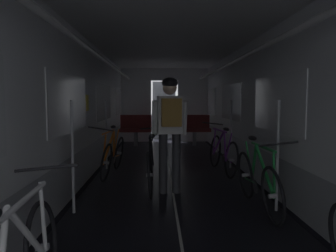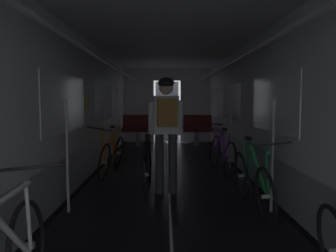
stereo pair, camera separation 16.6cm
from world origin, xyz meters
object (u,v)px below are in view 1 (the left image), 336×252
at_px(bench_seat_far_right, 194,127).
at_px(bench_seat_far_left, 136,127).
at_px(bicycle_orange, 113,155).
at_px(bicycle_black_in_aisle, 151,165).
at_px(person_cyclist_aisle, 170,122).
at_px(bicycle_green, 257,180).
at_px(bicycle_purple, 223,153).

bearing_deg(bench_seat_far_right, bench_seat_far_left, 180.00).
distance_m(bicycle_orange, bicycle_black_in_aisle, 1.21).
bearing_deg(bicycle_orange, bench_seat_far_left, 87.62).
distance_m(bench_seat_far_right, bicycle_black_in_aisle, 5.05).
bearing_deg(person_cyclist_aisle, bicycle_orange, 129.57).
bearing_deg(bench_seat_far_right, person_cyclist_aisle, -100.36).
bearing_deg(bench_seat_far_right, bicycle_green, -88.64).
distance_m(bicycle_purple, bicycle_black_in_aisle, 1.77).
height_order(bicycle_orange, bicycle_green, bicycle_orange).
distance_m(bench_seat_far_left, bicycle_purple, 4.24).
xyz_separation_m(bicycle_orange, bicycle_green, (2.10, -2.01, 0.00)).
bearing_deg(bicycle_purple, bicycle_green, -89.60).
bearing_deg(bicycle_green, bench_seat_far_right, 91.36).
bearing_deg(bicycle_purple, bicycle_black_in_aisle, -140.61).
xyz_separation_m(bicycle_green, bicycle_black_in_aisle, (-1.38, 1.04, 0.00)).
height_order(bench_seat_far_left, bicycle_green, bench_seat_far_left).
height_order(bench_seat_far_left, bicycle_purple, same).
bearing_deg(bicycle_green, bicycle_black_in_aisle, 143.04).
bearing_deg(person_cyclist_aisle, bench_seat_far_left, 99.44).
relative_size(bicycle_green, bicycle_black_in_aisle, 1.00).
relative_size(bench_seat_far_right, bicycle_purple, 0.58).
bearing_deg(bicycle_green, person_cyclist_aisle, 144.49).
relative_size(bicycle_orange, person_cyclist_aisle, 0.98).
bearing_deg(bench_seat_far_left, person_cyclist_aisle, -80.56).
xyz_separation_m(bicycle_orange, bicycle_black_in_aisle, (0.72, -0.97, 0.00)).
xyz_separation_m(bench_seat_far_left, bicycle_orange, (-0.16, -3.92, -0.19)).
bearing_deg(bicycle_purple, bicycle_orange, -175.86).
relative_size(bench_seat_far_right, bicycle_black_in_aisle, 0.58).
bearing_deg(bench_seat_far_right, bicycle_black_in_aisle, -104.22).
xyz_separation_m(bicycle_purple, bicycle_green, (0.02, -2.16, 0.00)).
distance_m(bench_seat_far_right, bicycle_green, 5.93).
distance_m(bicycle_purple, bicycle_green, 2.16).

